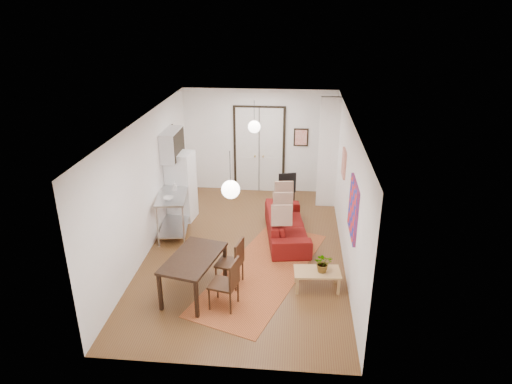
# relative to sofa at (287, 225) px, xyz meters

# --- Properties ---
(floor) EXTENTS (7.00, 7.00, 0.00)m
(floor) POSITION_rel_sofa_xyz_m (-0.87, -0.65, -0.32)
(floor) COLOR brown
(floor) RESTS_ON ground
(ceiling) EXTENTS (4.20, 7.00, 0.02)m
(ceiling) POSITION_rel_sofa_xyz_m (-0.87, -0.65, 2.58)
(ceiling) COLOR white
(ceiling) RESTS_ON wall_back
(wall_back) EXTENTS (4.20, 0.02, 2.90)m
(wall_back) POSITION_rel_sofa_xyz_m (-0.87, 2.85, 1.13)
(wall_back) COLOR white
(wall_back) RESTS_ON floor
(wall_front) EXTENTS (4.20, 0.02, 2.90)m
(wall_front) POSITION_rel_sofa_xyz_m (-0.87, -4.15, 1.13)
(wall_front) COLOR white
(wall_front) RESTS_ON floor
(wall_left) EXTENTS (0.02, 7.00, 2.90)m
(wall_left) POSITION_rel_sofa_xyz_m (-2.97, -0.65, 1.13)
(wall_left) COLOR white
(wall_left) RESTS_ON floor
(wall_right) EXTENTS (0.02, 7.00, 2.90)m
(wall_right) POSITION_rel_sofa_xyz_m (1.23, -0.65, 1.13)
(wall_right) COLOR white
(wall_right) RESTS_ON floor
(double_doors) EXTENTS (1.44, 0.06, 2.50)m
(double_doors) POSITION_rel_sofa_xyz_m (-0.87, 2.81, 0.88)
(double_doors) COLOR silver
(double_doors) RESTS_ON wall_back
(stub_partition) EXTENTS (0.50, 0.10, 2.90)m
(stub_partition) POSITION_rel_sofa_xyz_m (0.98, 1.90, 1.13)
(stub_partition) COLOR white
(stub_partition) RESTS_ON floor
(wall_cabinet) EXTENTS (0.35, 1.00, 0.70)m
(wall_cabinet) POSITION_rel_sofa_xyz_m (-2.79, 0.85, 1.58)
(wall_cabinet) COLOR silver
(wall_cabinet) RESTS_ON wall_left
(painting_popart) EXTENTS (0.05, 1.00, 1.00)m
(painting_popart) POSITION_rel_sofa_xyz_m (1.20, -1.90, 1.33)
(painting_popart) COLOR red
(painting_popart) RESTS_ON wall_right
(painting_abstract) EXTENTS (0.05, 0.50, 0.60)m
(painting_abstract) POSITION_rel_sofa_xyz_m (1.20, 0.15, 1.48)
(painting_abstract) COLOR beige
(painting_abstract) RESTS_ON wall_right
(poster_back) EXTENTS (0.40, 0.03, 0.50)m
(poster_back) POSITION_rel_sofa_xyz_m (0.28, 2.82, 1.28)
(poster_back) COLOR red
(poster_back) RESTS_ON wall_back
(print_left) EXTENTS (0.03, 0.44, 0.54)m
(print_left) POSITION_rel_sofa_xyz_m (-2.94, 1.35, 1.63)
(print_left) COLOR #A26D43
(print_left) RESTS_ON wall_left
(pendant_back) EXTENTS (0.30, 0.30, 0.80)m
(pendant_back) POSITION_rel_sofa_xyz_m (-0.87, 1.35, 1.93)
(pendant_back) COLOR white
(pendant_back) RESTS_ON ceiling
(pendant_front) EXTENTS (0.30, 0.30, 0.80)m
(pendant_front) POSITION_rel_sofa_xyz_m (-0.87, -2.65, 1.93)
(pendant_front) COLOR white
(pendant_front) RESTS_ON ceiling
(kilim_rug) EXTENTS (2.69, 4.17, 0.01)m
(kilim_rug) POSITION_rel_sofa_xyz_m (-0.43, -1.48, -0.31)
(kilim_rug) COLOR #B4572D
(kilim_rug) RESTS_ON floor
(sofa) EXTENTS (1.15, 2.29, 0.64)m
(sofa) POSITION_rel_sofa_xyz_m (0.00, 0.00, 0.00)
(sofa) COLOR maroon
(sofa) RESTS_ON floor
(coffee_table) EXTENTS (0.89, 0.54, 0.38)m
(coffee_table) POSITION_rel_sofa_xyz_m (0.63, -1.99, 0.01)
(coffee_table) COLOR tan
(coffee_table) RESTS_ON floor
(potted_plant) EXTENTS (0.31, 0.36, 0.37)m
(potted_plant) POSITION_rel_sofa_xyz_m (0.73, -1.99, 0.25)
(potted_plant) COLOR #366A2F
(potted_plant) RESTS_ON coffee_table
(kitchen_counter) EXTENTS (0.82, 1.37, 0.99)m
(kitchen_counter) POSITION_rel_sofa_xyz_m (-2.62, -0.03, 0.33)
(kitchen_counter) COLOR silver
(kitchen_counter) RESTS_ON floor
(bowl) EXTENTS (0.27, 0.27, 0.06)m
(bowl) POSITION_rel_sofa_xyz_m (-2.62, -0.33, 0.70)
(bowl) COLOR silver
(bowl) RESTS_ON kitchen_counter
(soap_bottle) EXTENTS (0.11, 0.11, 0.21)m
(soap_bottle) POSITION_rel_sofa_xyz_m (-2.62, 0.22, 0.77)
(soap_bottle) COLOR teal
(soap_bottle) RESTS_ON kitchen_counter
(fridge) EXTENTS (0.68, 0.68, 1.72)m
(fridge) POSITION_rel_sofa_xyz_m (-2.62, 0.81, 0.54)
(fridge) COLOR white
(fridge) RESTS_ON floor
(dining_table) EXTENTS (1.09, 1.54, 0.77)m
(dining_table) POSITION_rel_sofa_xyz_m (-1.63, -2.33, 0.37)
(dining_table) COLOR black
(dining_table) RESTS_ON floor
(dining_chair_near) EXTENTS (0.55, 0.69, 0.96)m
(dining_chair_near) POSITION_rel_sofa_xyz_m (-1.03, -1.89, 0.23)
(dining_chair_near) COLOR #382112
(dining_chair_near) RESTS_ON floor
(dining_chair_far) EXTENTS (0.55, 0.69, 0.96)m
(dining_chair_far) POSITION_rel_sofa_xyz_m (-1.03, -2.59, 0.23)
(dining_chair_far) COLOR #382112
(dining_chair_far) RESTS_ON floor
(black_side_chair) EXTENTS (0.57, 0.58, 1.00)m
(black_side_chair) POSITION_rel_sofa_xyz_m (-0.10, 1.87, 0.27)
(black_side_chair) COLOR black
(black_side_chair) RESTS_ON floor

